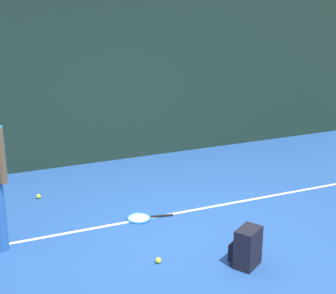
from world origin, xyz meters
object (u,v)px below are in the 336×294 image
tennis_ball_far_left (158,260)px  tennis_ball_mid_court (259,228)px  backpack (246,248)px  tennis_ball_by_fence (39,196)px  tennis_racket (141,218)px

tennis_ball_far_left → tennis_ball_mid_court: bearing=9.5°
backpack → tennis_ball_by_fence: bearing=-89.0°
tennis_racket → backpack: (0.65, -1.51, 0.20)m
tennis_ball_mid_court → tennis_ball_by_fence: bearing=139.1°
tennis_racket → tennis_ball_far_left: (-0.20, -1.10, 0.02)m
backpack → tennis_ball_mid_court: 0.89m
tennis_ball_mid_court → backpack: bearing=-131.9°
tennis_ball_by_fence → tennis_ball_mid_court: same height
backpack → tennis_ball_by_fence: 3.22m
backpack → tennis_ball_far_left: size_ratio=6.67×
tennis_racket → backpack: backpack is taller
tennis_racket → tennis_ball_far_left: 1.12m
backpack → tennis_ball_far_left: 0.96m
tennis_racket → tennis_ball_mid_court: (1.23, -0.86, 0.02)m
tennis_racket → tennis_ball_by_fence: 1.62m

